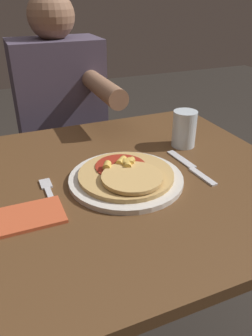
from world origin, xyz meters
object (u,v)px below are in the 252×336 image
at_px(pizza, 127,174).
at_px(plate, 126,179).
at_px(person_diner, 63,121).
at_px(knife, 191,167).
at_px(drinking_glass, 184,129).
at_px(dining_table, 115,217).
at_px(fork, 50,194).

bearing_deg(pizza, plate, 93.21).
bearing_deg(pizza, person_diner, 91.66).
height_order(knife, drinking_glass, drinking_glass).
bearing_deg(drinking_glass, plate, -151.88).
relative_size(dining_table, person_diner, 0.82).
relative_size(dining_table, drinking_glass, 8.53).
xyz_separation_m(plate, fork, (-0.20, 0.01, -0.00)).
relative_size(fork, person_diner, 0.15).
bearing_deg(drinking_glass, person_diner, 117.61).
relative_size(fork, drinking_glass, 1.53).
relative_size(plate, person_diner, 0.25).
bearing_deg(pizza, dining_table, 127.58).
xyz_separation_m(plate, person_diner, (-0.02, 0.66, -0.06)).
height_order(pizza, knife, pizza).
relative_size(dining_table, fork, 5.58).
relative_size(dining_table, knife, 4.42).
relative_size(fork, knife, 0.79).
relative_size(knife, person_diner, 0.18).
bearing_deg(drinking_glass, dining_table, -158.53).
bearing_deg(plate, drinking_glass, 28.12).
height_order(dining_table, drinking_glass, drinking_glass).
xyz_separation_m(fork, person_diner, (0.18, 0.65, -0.06)).
distance_m(dining_table, fork, 0.22).
height_order(dining_table, person_diner, person_diner).
height_order(knife, person_diner, person_diner).
xyz_separation_m(fork, drinking_glass, (0.45, 0.12, 0.05)).
distance_m(fork, person_diner, 0.68).
bearing_deg(fork, dining_table, 4.43).
distance_m(plate, drinking_glass, 0.30).
xyz_separation_m(knife, drinking_glass, (0.06, 0.14, 0.05)).
xyz_separation_m(plate, drinking_glass, (0.26, 0.14, 0.05)).
height_order(pizza, drinking_glass, drinking_glass).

